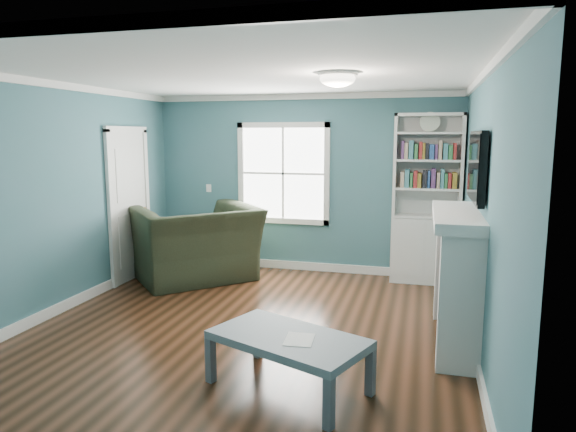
# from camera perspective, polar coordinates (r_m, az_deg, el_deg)

# --- Properties ---
(floor) EXTENTS (5.00, 5.00, 0.00)m
(floor) POSITION_cam_1_polar(r_m,az_deg,el_deg) (5.53, -4.51, -12.38)
(floor) COLOR black
(floor) RESTS_ON ground
(room_walls) EXTENTS (5.00, 5.00, 5.00)m
(room_walls) POSITION_cam_1_polar(r_m,az_deg,el_deg) (5.17, -4.72, 4.17)
(room_walls) COLOR #35686E
(room_walls) RESTS_ON ground
(trim) EXTENTS (4.50, 5.00, 2.60)m
(trim) POSITION_cam_1_polar(r_m,az_deg,el_deg) (5.21, -4.67, 0.39)
(trim) COLOR white
(trim) RESTS_ON ground
(window) EXTENTS (1.40, 0.06, 1.50)m
(window) POSITION_cam_1_polar(r_m,az_deg,el_deg) (7.64, -0.54, 4.75)
(window) COLOR white
(window) RESTS_ON room_walls
(bookshelf) EXTENTS (0.90, 0.35, 2.31)m
(bookshelf) POSITION_cam_1_polar(r_m,az_deg,el_deg) (7.23, 15.07, 0.01)
(bookshelf) COLOR silver
(bookshelf) RESTS_ON ground
(fireplace) EXTENTS (0.44, 1.58, 1.30)m
(fireplace) POSITION_cam_1_polar(r_m,az_deg,el_deg) (5.25, 18.30, -6.69)
(fireplace) COLOR black
(fireplace) RESTS_ON ground
(tv) EXTENTS (0.06, 1.10, 0.65)m
(tv) POSITION_cam_1_polar(r_m,az_deg,el_deg) (5.08, 20.26, 5.19)
(tv) COLOR black
(tv) RESTS_ON fireplace
(door) EXTENTS (0.12, 0.98, 2.17)m
(door) POSITION_cam_1_polar(r_m,az_deg,el_deg) (7.46, -17.23, 1.33)
(door) COLOR silver
(door) RESTS_ON ground
(ceiling_fixture) EXTENTS (0.38, 0.38, 0.15)m
(ceiling_fixture) POSITION_cam_1_polar(r_m,az_deg,el_deg) (5.05, 5.54, 15.04)
(ceiling_fixture) COLOR white
(ceiling_fixture) RESTS_ON room_walls
(light_switch) EXTENTS (0.08, 0.01, 0.12)m
(light_switch) POSITION_cam_1_polar(r_m,az_deg,el_deg) (8.06, -8.80, 3.08)
(light_switch) COLOR white
(light_switch) RESTS_ON room_walls
(recliner) EXTENTS (1.86, 1.86, 1.39)m
(recliner) POSITION_cam_1_polar(r_m,az_deg,el_deg) (7.26, -10.27, -1.61)
(recliner) COLOR black
(recliner) RESTS_ON ground
(coffee_table) EXTENTS (1.38, 1.07, 0.44)m
(coffee_table) POSITION_cam_1_polar(r_m,az_deg,el_deg) (4.19, 0.05, -13.87)
(coffee_table) COLOR #4B525B
(coffee_table) RESTS_ON ground
(paper_sheet) EXTENTS (0.24, 0.29, 0.00)m
(paper_sheet) POSITION_cam_1_polar(r_m,az_deg,el_deg) (4.09, 1.25, -13.55)
(paper_sheet) COLOR white
(paper_sheet) RESTS_ON coffee_table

